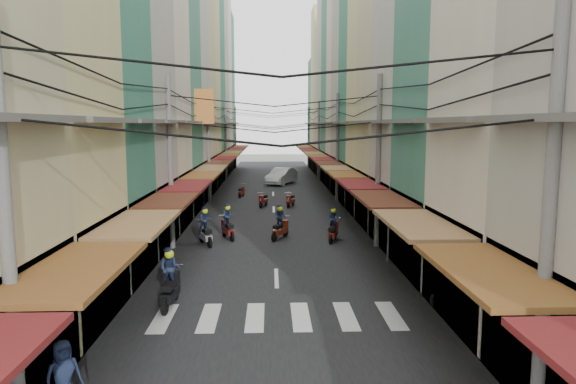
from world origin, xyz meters
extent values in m
plane|color=slate|center=(0.00, 0.00, 0.00)|extent=(160.00, 160.00, 0.00)
cube|color=black|center=(0.00, 20.00, 0.01)|extent=(10.00, 80.00, 0.02)
cube|color=slate|center=(-6.50, 20.00, 0.03)|extent=(3.00, 80.00, 0.06)
cube|color=slate|center=(6.50, 20.00, 0.03)|extent=(3.00, 80.00, 0.06)
cube|color=silver|center=(-3.50, -6.00, 0.03)|extent=(0.55, 2.40, 0.01)
cube|color=silver|center=(-2.10, -6.00, 0.03)|extent=(0.55, 2.40, 0.01)
cube|color=silver|center=(-0.70, -6.00, 0.03)|extent=(0.55, 2.40, 0.01)
cube|color=silver|center=(0.70, -6.00, 0.03)|extent=(0.55, 2.40, 0.01)
cube|color=silver|center=(2.10, -6.00, 0.03)|extent=(0.55, 2.40, 0.01)
cube|color=silver|center=(3.50, -6.00, 0.03)|extent=(0.55, 2.40, 0.01)
cube|color=black|center=(-5.60, -10.98, 1.60)|extent=(1.20, 4.53, 3.20)
cube|color=brown|center=(-4.10, -10.98, 3.00)|extent=(1.80, 4.34, 0.12)
cube|color=#595651|center=(-4.75, -10.98, 6.00)|extent=(0.50, 4.24, 0.15)
cube|color=black|center=(-5.60, -6.27, 1.60)|extent=(1.20, 4.52, 3.20)
cube|color=olive|center=(-4.10, -6.27, 3.00)|extent=(1.80, 4.33, 0.12)
cube|color=#595651|center=(-4.75, -6.27, 6.00)|extent=(0.50, 4.23, 0.15)
cube|color=#397E66|center=(-8.00, -1.76, 9.62)|extent=(6.00, 4.30, 19.25)
cube|color=black|center=(-5.60, -1.76, 1.60)|extent=(1.20, 4.13, 3.20)
cube|color=#572918|center=(-4.10, -1.76, 3.00)|extent=(1.80, 3.96, 0.12)
cube|color=#595651|center=(-4.75, -1.76, 6.00)|extent=(0.50, 3.87, 0.15)
cube|color=#ABA99C|center=(-8.00, 2.96, 10.47)|extent=(6.00, 5.14, 20.93)
cube|color=black|center=(-5.60, 2.96, 1.60)|extent=(1.20, 4.94, 3.20)
cube|color=maroon|center=(-4.10, 2.96, 3.00)|extent=(1.80, 4.73, 0.12)
cube|color=#595651|center=(-4.75, 2.96, 6.00)|extent=(0.50, 4.63, 0.15)
cube|color=beige|center=(-8.00, 8.00, 8.72)|extent=(6.00, 4.95, 17.43)
cube|color=black|center=(-5.60, 8.00, 1.60)|extent=(1.20, 4.75, 3.20)
cube|color=brown|center=(-4.10, 8.00, 3.00)|extent=(1.80, 4.56, 0.12)
cube|color=#595651|center=(-4.75, 8.00, 6.00)|extent=(0.50, 4.46, 0.15)
cube|color=#43836E|center=(-8.00, 12.98, 8.16)|extent=(6.00, 4.99, 16.32)
cube|color=black|center=(-5.60, 12.98, 1.60)|extent=(1.20, 4.80, 3.20)
cube|color=olive|center=(-4.10, 12.98, 3.00)|extent=(1.80, 4.60, 0.12)
cube|color=#595651|center=(-4.75, 12.98, 6.00)|extent=(0.50, 4.50, 0.15)
cube|color=#B8B3A8|center=(-8.00, 17.80, 11.44)|extent=(6.00, 4.65, 22.87)
cube|color=black|center=(-5.60, 17.80, 1.60)|extent=(1.20, 4.46, 3.20)
cube|color=#572918|center=(-4.10, 17.80, 3.00)|extent=(1.80, 4.27, 0.12)
cube|color=#595651|center=(-4.75, 17.80, 6.00)|extent=(0.50, 4.18, 0.15)
cube|color=#C8BB8D|center=(-8.00, 22.57, 10.29)|extent=(6.00, 4.89, 20.58)
cube|color=black|center=(-5.60, 22.57, 1.60)|extent=(1.20, 4.70, 3.20)
cube|color=maroon|center=(-4.10, 22.57, 3.00)|extent=(1.80, 4.50, 0.12)
cube|color=#595651|center=(-4.75, 22.57, 6.00)|extent=(0.50, 4.40, 0.15)
cube|color=#D6C686|center=(-8.00, 27.27, 9.22)|extent=(6.00, 4.52, 18.44)
cube|color=black|center=(-5.60, 27.27, 1.60)|extent=(1.20, 4.34, 3.20)
cube|color=brown|center=(-4.10, 27.27, 3.00)|extent=(1.80, 4.16, 0.12)
cube|color=#595651|center=(-4.75, 27.27, 6.00)|extent=(0.50, 4.07, 0.15)
cube|color=#397E66|center=(-8.00, 32.13, 10.31)|extent=(6.00, 5.20, 20.63)
cube|color=black|center=(-5.60, 32.13, 1.60)|extent=(1.20, 4.99, 3.20)
cube|color=olive|center=(-4.10, 32.13, 3.00)|extent=(1.80, 4.78, 0.12)
cube|color=#595651|center=(-4.75, 32.13, 6.00)|extent=(0.50, 4.68, 0.15)
cube|color=#ABA99C|center=(-8.00, 37.20, 11.85)|extent=(6.00, 4.94, 23.70)
cube|color=black|center=(-5.60, 37.20, 1.60)|extent=(1.20, 4.74, 3.20)
cube|color=#572918|center=(-4.10, 37.20, 3.00)|extent=(1.80, 4.55, 0.12)
cube|color=#595651|center=(-4.75, 37.20, 6.00)|extent=(0.50, 4.45, 0.15)
cube|color=beige|center=(-8.00, 42.14, 10.56)|extent=(6.00, 4.96, 21.12)
cube|color=black|center=(-5.60, 42.14, 1.60)|extent=(1.20, 4.76, 3.20)
cube|color=maroon|center=(-4.10, 42.14, 3.00)|extent=(1.80, 4.56, 0.12)
cube|color=#595651|center=(-4.75, 42.14, 6.00)|extent=(0.50, 4.46, 0.15)
cube|color=#43836E|center=(-8.00, 47.14, 9.95)|extent=(6.00, 5.04, 19.90)
cube|color=black|center=(-5.60, 47.14, 1.60)|extent=(1.20, 4.84, 3.20)
cube|color=brown|center=(-4.10, 47.14, 3.00)|extent=(1.80, 4.64, 0.12)
cube|color=#595651|center=(-4.75, 47.14, 6.00)|extent=(0.50, 4.54, 0.15)
cube|color=brown|center=(-4.40, 12.00, 7.00)|extent=(1.20, 0.40, 2.20)
cube|color=black|center=(5.60, -11.40, 1.60)|extent=(1.20, 4.54, 3.20)
cube|color=brown|center=(4.10, -11.40, 3.00)|extent=(1.80, 4.35, 0.12)
cube|color=#595651|center=(4.75, -11.40, 6.00)|extent=(0.50, 4.25, 0.15)
cube|color=black|center=(5.60, -6.55, 1.60)|extent=(1.20, 4.78, 3.20)
cube|color=olive|center=(4.10, -6.55, 3.00)|extent=(1.80, 4.58, 0.12)
cube|color=#595651|center=(4.75, -6.55, 6.00)|extent=(0.50, 4.48, 0.15)
cube|color=#43836E|center=(8.00, -1.55, 7.54)|extent=(6.00, 5.03, 15.08)
cube|color=black|center=(5.60, -1.55, 1.60)|extent=(1.20, 4.83, 3.20)
cube|color=#572918|center=(4.10, -1.55, 3.00)|extent=(1.80, 4.63, 0.12)
cube|color=#595651|center=(4.75, -1.55, 6.00)|extent=(0.50, 4.53, 0.15)
cube|color=#B8B3A8|center=(8.00, 3.36, 10.83)|extent=(6.00, 4.79, 21.66)
cube|color=black|center=(5.60, 3.36, 1.60)|extent=(1.20, 4.60, 3.20)
cube|color=maroon|center=(4.10, 3.36, 3.00)|extent=(1.80, 4.41, 0.12)
cube|color=#595651|center=(4.75, 3.36, 6.00)|extent=(0.50, 4.31, 0.15)
cube|color=#C8BB8D|center=(8.00, 8.02, 10.37)|extent=(6.00, 4.52, 20.74)
cube|color=black|center=(5.60, 8.02, 1.60)|extent=(1.20, 4.34, 3.20)
cube|color=brown|center=(4.10, 8.02, 3.00)|extent=(1.80, 4.16, 0.12)
cube|color=#595651|center=(4.75, 8.02, 6.00)|extent=(0.50, 4.07, 0.15)
cube|color=#D6C686|center=(8.00, 12.34, 7.06)|extent=(6.00, 4.12, 14.13)
cube|color=black|center=(5.60, 12.34, 1.60)|extent=(1.20, 3.96, 3.20)
cube|color=olive|center=(4.10, 12.34, 3.00)|extent=(1.80, 3.79, 0.12)
cube|color=#595651|center=(4.75, 12.34, 6.00)|extent=(0.50, 3.71, 0.15)
cube|color=#397E66|center=(8.00, 16.61, 8.84)|extent=(6.00, 4.40, 17.68)
cube|color=black|center=(5.60, 16.61, 1.60)|extent=(1.20, 4.23, 3.20)
cube|color=#572918|center=(4.10, 16.61, 3.00)|extent=(1.80, 4.05, 0.12)
cube|color=#595651|center=(4.75, 16.61, 6.00)|extent=(0.50, 3.96, 0.15)
cube|color=#ABA99C|center=(8.00, 21.13, 11.30)|extent=(6.00, 4.64, 22.59)
cube|color=black|center=(5.60, 21.13, 1.60)|extent=(1.20, 4.45, 3.20)
cube|color=maroon|center=(4.10, 21.13, 3.00)|extent=(1.80, 4.26, 0.12)
cube|color=#595651|center=(4.75, 21.13, 6.00)|extent=(0.50, 4.17, 0.15)
cube|color=beige|center=(8.00, 25.45, 10.63)|extent=(6.00, 4.00, 21.25)
cube|color=black|center=(5.60, 25.45, 1.60)|extent=(1.20, 3.84, 3.20)
cube|color=brown|center=(4.10, 25.45, 3.00)|extent=(1.80, 3.68, 0.12)
cube|color=#595651|center=(4.75, 25.45, 6.00)|extent=(0.50, 3.60, 0.15)
cube|color=#43836E|center=(8.00, 29.95, 11.16)|extent=(6.00, 5.01, 22.33)
cube|color=black|center=(5.60, 29.95, 1.60)|extent=(1.20, 4.81, 3.20)
cube|color=olive|center=(4.10, 29.95, 3.00)|extent=(1.80, 4.61, 0.12)
cube|color=#595651|center=(4.75, 29.95, 6.00)|extent=(0.50, 4.51, 0.15)
cube|color=#B8B3A8|center=(8.00, 34.96, 9.86)|extent=(6.00, 5.00, 19.71)
cube|color=black|center=(5.60, 34.96, 1.60)|extent=(1.20, 4.80, 3.20)
cube|color=#572918|center=(4.10, 34.96, 3.00)|extent=(1.80, 4.60, 0.12)
cube|color=#595651|center=(4.75, 34.96, 6.00)|extent=(0.50, 4.50, 0.15)
cube|color=#C8BB8D|center=(8.00, 39.61, 8.43)|extent=(6.00, 4.32, 16.86)
cube|color=black|center=(5.60, 39.61, 1.60)|extent=(1.20, 4.15, 3.20)
cube|color=maroon|center=(4.10, 39.61, 3.00)|extent=(1.80, 3.97, 0.12)
cube|color=#595651|center=(4.75, 39.61, 6.00)|extent=(0.50, 3.89, 0.15)
cube|color=#D6C686|center=(8.00, 43.94, 9.98)|extent=(6.00, 4.33, 19.96)
cube|color=black|center=(5.60, 43.94, 1.60)|extent=(1.20, 4.16, 3.20)
cube|color=brown|center=(4.10, 43.94, 3.00)|extent=(1.80, 3.99, 0.12)
cube|color=#595651|center=(4.75, 43.94, 6.00)|extent=(0.50, 3.90, 0.15)
cube|color=#397E66|center=(8.00, 48.54, 7.17)|extent=(6.00, 4.88, 14.34)
cube|color=black|center=(5.60, 48.54, 1.60)|extent=(1.20, 4.68, 3.20)
cube|color=olive|center=(4.10, 48.54, 3.00)|extent=(1.80, 4.49, 0.12)
cube|color=#595651|center=(4.75, 48.54, 6.00)|extent=(0.50, 4.39, 0.15)
cylinder|color=slate|center=(-4.90, -12.00, 4.10)|extent=(0.26, 0.26, 8.20)
cylinder|color=slate|center=(4.90, -12.00, 4.10)|extent=(0.26, 0.26, 8.20)
cylinder|color=slate|center=(-4.90, 3.00, 4.10)|extent=(0.26, 0.26, 8.20)
cylinder|color=slate|center=(4.90, 3.00, 4.10)|extent=(0.26, 0.26, 8.20)
cylinder|color=slate|center=(-4.90, 18.00, 4.10)|extent=(0.26, 0.26, 8.20)
cylinder|color=slate|center=(4.90, 18.00, 4.10)|extent=(0.26, 0.26, 8.20)
cylinder|color=slate|center=(-4.90, 33.00, 4.10)|extent=(0.26, 0.26, 8.20)
cylinder|color=slate|center=(4.90, 33.00, 4.10)|extent=(0.26, 0.26, 8.20)
cylinder|color=slate|center=(-4.90, 48.00, 4.10)|extent=(0.26, 0.26, 8.20)
cylinder|color=slate|center=(4.90, 48.00, 4.10)|extent=(0.26, 0.26, 8.20)
imported|color=white|center=(0.84, 29.09, 0.00)|extent=(6.06, 4.21, 1.99)
imported|color=black|center=(6.01, 3.00, 0.00)|extent=(1.83, 0.89, 1.21)
cylinder|color=black|center=(-3.46, -4.29, 0.28)|extent=(0.11, 0.57, 0.57)
cylinder|color=black|center=(-3.46, -5.71, 0.28)|extent=(0.11, 0.57, 0.57)
cube|color=black|center=(-3.46, -5.00, 0.46)|extent=(0.37, 1.25, 0.30)
cube|color=black|center=(-3.46, -5.27, 0.78)|extent=(0.35, 0.60, 0.20)
cube|color=black|center=(-3.46, -4.40, 0.71)|extent=(0.33, 0.30, 0.60)
imported|color=#212C4D|center=(-3.46, -5.00, 0.60)|extent=(0.57, 0.41, 1.44)
sphere|color=yellow|center=(-3.46, -5.00, 1.68)|extent=(0.30, 0.30, 0.30)
cylinder|color=black|center=(0.26, 5.38, 0.26)|extent=(0.10, 0.52, 0.52)
cylinder|color=black|center=(0.26, 4.09, 0.26)|extent=(0.10, 0.52, 0.52)
cube|color=maroon|center=(0.26, 4.73, 0.42)|extent=(0.34, 1.14, 0.28)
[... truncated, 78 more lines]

